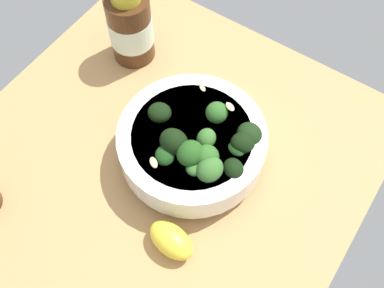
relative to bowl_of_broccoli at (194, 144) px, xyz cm
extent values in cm
cube|color=tan|center=(-2.05, 4.25, -6.96)|extent=(61.90, 61.90, 4.69)
cylinder|color=white|center=(0.08, 0.37, -3.75)|extent=(12.35, 12.35, 1.73)
cylinder|color=white|center=(0.08, 0.37, -0.29)|extent=(22.45, 22.45, 5.19)
cylinder|color=silver|center=(0.08, 0.37, 1.91)|extent=(18.07, 18.07, 0.80)
cylinder|color=#2F662B|center=(-3.47, -5.02, 1.12)|extent=(1.49, 1.66, 1.33)
ellipsoid|color=#386B2B|center=(-3.47, -5.02, 2.74)|extent=(4.70, 4.48, 3.96)
cylinder|color=#2F662B|center=(-5.11, 1.55, 0.96)|extent=(1.38, 1.53, 1.30)
ellipsoid|color=#194216|center=(-5.11, 1.55, 2.36)|extent=(4.45, 4.57, 3.23)
cylinder|color=#4A8F3C|center=(4.86, -6.61, 0.46)|extent=(2.15, 1.89, 1.66)
ellipsoid|color=black|center=(4.86, -6.61, 2.17)|extent=(5.66, 5.72, 4.43)
cylinder|color=#2F662B|center=(-3.18, -1.55, 1.53)|extent=(1.74, 1.88, 1.75)
ellipsoid|color=#23511C|center=(-3.18, -1.55, 3.35)|extent=(5.88, 5.54, 5.25)
cylinder|color=#3C7A32|center=(-2.87, 1.51, 1.46)|extent=(2.15, 2.13, 1.66)
ellipsoid|color=black|center=(-2.87, 1.51, 3.25)|extent=(4.94, 5.58, 6.10)
cylinder|color=#589D47|center=(4.97, -0.79, 1.36)|extent=(1.60, 1.69, 1.16)
ellipsoid|color=#2D6023|center=(4.97, -0.79, 2.91)|extent=(5.29, 4.86, 4.73)
cylinder|color=#3C7A32|center=(-2.28, -3.63, 1.26)|extent=(1.71, 1.66, 1.59)
ellipsoid|color=#2D6023|center=(-2.28, -3.63, 2.91)|extent=(4.98, 4.72, 4.93)
cylinder|color=#589D47|center=(-1.22, -7.52, 0.19)|extent=(1.45, 1.37, 1.65)
ellipsoid|color=black|center=(-1.22, -7.52, 1.89)|extent=(4.78, 5.46, 4.92)
cylinder|color=#3C7A32|center=(-4.34, -3.10, 1.03)|extent=(1.15, 1.06, 1.18)
ellipsoid|color=#386B2B|center=(-4.34, -3.10, 2.21)|extent=(3.22, 3.17, 2.72)
cylinder|color=#2F662B|center=(1.65, -6.31, 0.57)|extent=(1.06, 1.15, 1.42)
ellipsoid|color=#194216|center=(1.65, -6.31, 1.91)|extent=(3.45, 3.47, 2.76)
cylinder|color=#3C7A32|center=(0.37, 6.45, 0.85)|extent=(1.65, 1.67, 1.64)
ellipsoid|color=black|center=(0.37, 6.45, 2.54)|extent=(3.80, 3.96, 3.37)
cylinder|color=#2F662B|center=(2.92, -6.58, 0.77)|extent=(1.86, 1.87, 1.19)
ellipsoid|color=black|center=(2.92, -6.58, 2.33)|extent=(5.59, 5.37, 4.16)
cylinder|color=#2F662B|center=(0.44, -1.89, 1.41)|extent=(1.28, 1.42, 1.17)
ellipsoid|color=#386B2B|center=(0.44, -1.89, 2.76)|extent=(3.83, 3.87, 4.18)
ellipsoid|color=#DBBC84|center=(7.07, 3.14, 3.70)|extent=(1.85, 1.87, 1.42)
ellipsoid|color=#DBBC84|center=(-7.12, 1.99, 3.09)|extent=(1.83, 2.07, 0.43)
ellipsoid|color=#DBBC84|center=(6.23, -2.24, 4.17)|extent=(1.71, 2.06, 0.39)
ellipsoid|color=yellow|center=(-13.53, -5.28, -2.57)|extent=(5.15, 7.65, 4.09)
cylinder|color=#472814|center=(11.97, 21.08, 1.81)|extent=(7.52, 7.52, 12.86)
cylinder|color=silver|center=(11.97, 21.08, 1.57)|extent=(7.67, 7.67, 5.28)
camera|label=1|loc=(-28.10, -18.66, 59.50)|focal=42.42mm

